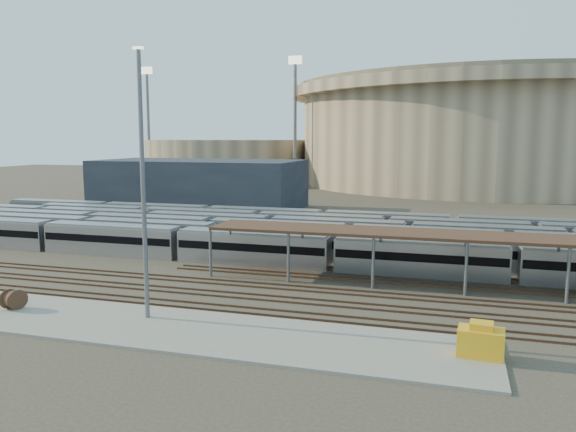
# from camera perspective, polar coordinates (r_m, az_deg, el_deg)

# --- Properties ---
(ground) EXTENTS (420.00, 420.00, 0.00)m
(ground) POSITION_cam_1_polar(r_m,az_deg,el_deg) (56.33, -0.92, -7.00)
(ground) COLOR #383026
(ground) RESTS_ON ground
(apron) EXTENTS (50.00, 9.00, 0.20)m
(apron) POSITION_cam_1_polar(r_m,az_deg,el_deg) (45.05, -13.07, -10.93)
(apron) COLOR gray
(apron) RESTS_ON ground
(subway_trains) EXTENTS (127.45, 23.90, 3.60)m
(subway_trains) POSITION_cam_1_polar(r_m,az_deg,el_deg) (72.98, 4.92, -2.14)
(subway_trains) COLOR #A5A6AA
(subway_trains) RESTS_ON ground
(inspection_shed) EXTENTS (60.30, 6.00, 5.30)m
(inspection_shed) POSITION_cam_1_polar(r_m,az_deg,el_deg) (56.92, 22.02, -2.29)
(inspection_shed) COLOR slate
(inspection_shed) RESTS_ON ground
(empty_tracks) EXTENTS (170.00, 9.62, 0.18)m
(empty_tracks) POSITION_cam_1_polar(r_m,az_deg,el_deg) (51.73, -2.61, -8.26)
(empty_tracks) COLOR #4C3323
(empty_tracks) RESTS_ON ground
(stadium) EXTENTS (124.00, 124.00, 32.50)m
(stadium) POSITION_cam_1_polar(r_m,az_deg,el_deg) (192.06, 19.47, 8.03)
(stadium) COLOR tan
(stadium) RESTS_ON ground
(secondary_arena) EXTENTS (56.00, 56.00, 14.00)m
(secondary_arena) POSITION_cam_1_polar(r_m,az_deg,el_deg) (197.46, -6.10, 5.67)
(secondary_arena) COLOR tan
(secondary_arena) RESTS_ON ground
(service_building) EXTENTS (42.00, 20.00, 10.00)m
(service_building) POSITION_cam_1_polar(r_m,az_deg,el_deg) (119.02, -8.98, 3.22)
(service_building) COLOR #1E232D
(service_building) RESTS_ON ground
(floodlight_0) EXTENTS (4.00, 1.00, 38.40)m
(floodlight_0) POSITION_cam_1_polar(r_m,az_deg,el_deg) (168.53, 0.72, 9.98)
(floodlight_0) COLOR slate
(floodlight_0) RESTS_ON ground
(floodlight_1) EXTENTS (4.00, 1.00, 38.40)m
(floodlight_1) POSITION_cam_1_polar(r_m,az_deg,el_deg) (199.71, -14.01, 9.42)
(floodlight_1) COLOR slate
(floodlight_1) RESTS_ON ground
(floodlight_3) EXTENTS (4.00, 1.00, 38.40)m
(floodlight_3) POSITION_cam_1_polar(r_m,az_deg,el_deg) (213.61, 9.74, 9.43)
(floodlight_3) COLOR slate
(floodlight_3) RESTS_ON ground
(cable_reel_east) EXTENTS (1.55, 1.92, 1.69)m
(cable_reel_east) POSITION_cam_1_polar(r_m,az_deg,el_deg) (53.02, -26.12, -7.61)
(cable_reel_east) COLOR brown
(cable_reel_east) RESTS_ON apron
(yard_light_pole) EXTENTS (0.80, 0.36, 21.14)m
(yard_light_pole) POSITION_cam_1_polar(r_m,az_deg,el_deg) (45.21, -14.52, 3.05)
(yard_light_pole) COLOR slate
(yard_light_pole) RESTS_ON apron
(yellow_equipment) EXTENTS (3.08, 2.06, 1.84)m
(yellow_equipment) POSITION_cam_1_polar(r_m,az_deg,el_deg) (39.99, 18.99, -12.06)
(yellow_equipment) COLOR gold
(yellow_equipment) RESTS_ON apron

